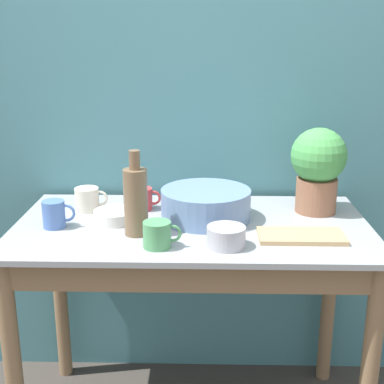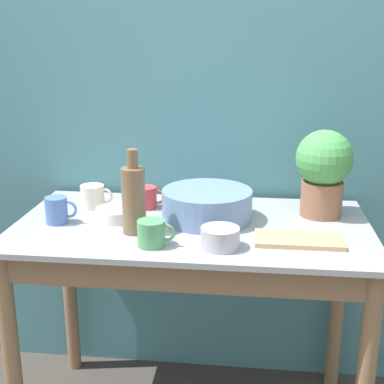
# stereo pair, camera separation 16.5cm
# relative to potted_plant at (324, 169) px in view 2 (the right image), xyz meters

# --- Properties ---
(wall_back) EXTENTS (6.00, 0.05, 2.40)m
(wall_back) POSITION_rel_potted_plant_xyz_m (-0.48, 0.25, 0.16)
(wall_back) COLOR teal
(wall_back) RESTS_ON ground_plane
(counter_table) EXTENTS (1.29, 0.70, 0.85)m
(counter_table) POSITION_rel_potted_plant_xyz_m (-0.48, -0.17, -0.35)
(counter_table) COLOR #846647
(counter_table) RESTS_ON ground_plane
(potted_plant) EXTENTS (0.21, 0.21, 0.33)m
(potted_plant) POSITION_rel_potted_plant_xyz_m (0.00, 0.00, 0.00)
(potted_plant) COLOR #8C5B42
(potted_plant) RESTS_ON counter_table
(bowl_wash_large) EXTENTS (0.33, 0.33, 0.11)m
(bowl_wash_large) POSITION_rel_potted_plant_xyz_m (-0.43, -0.09, -0.13)
(bowl_wash_large) COLOR #6684B2
(bowl_wash_large) RESTS_ON counter_table
(bottle_tall) EXTENTS (0.08, 0.08, 0.29)m
(bottle_tall) POSITION_rel_potted_plant_xyz_m (-0.66, -0.26, -0.06)
(bottle_tall) COLOR brown
(bottle_tall) RESTS_ON counter_table
(mug_blue) EXTENTS (0.12, 0.08, 0.10)m
(mug_blue) POSITION_rel_potted_plant_xyz_m (-0.96, -0.20, -0.13)
(mug_blue) COLOR #4C70B7
(mug_blue) RESTS_ON counter_table
(mug_green) EXTENTS (0.13, 0.09, 0.09)m
(mug_green) POSITION_rel_potted_plant_xyz_m (-0.58, -0.37, -0.14)
(mug_green) COLOR #4C935B
(mug_green) RESTS_ON counter_table
(mug_cream) EXTENTS (0.13, 0.09, 0.09)m
(mug_cream) POSITION_rel_potted_plant_xyz_m (-0.88, -0.01, -0.14)
(mug_cream) COLOR beige
(mug_cream) RESTS_ON counter_table
(mug_red) EXTENTS (0.12, 0.08, 0.09)m
(mug_red) POSITION_rel_potted_plant_xyz_m (-0.67, 0.01, -0.14)
(mug_red) COLOR #C63838
(mug_red) RESTS_ON counter_table
(bowl_small_steel) EXTENTS (0.13, 0.13, 0.07)m
(bowl_small_steel) POSITION_rel_potted_plant_xyz_m (-0.36, -0.36, -0.15)
(bowl_small_steel) COLOR #A8A8B2
(bowl_small_steel) RESTS_ON counter_table
(bowl_small_enamel_white) EXTENTS (0.16, 0.16, 0.04)m
(bowl_small_enamel_white) POSITION_rel_potted_plant_xyz_m (-0.76, -0.13, -0.16)
(bowl_small_enamel_white) COLOR silver
(bowl_small_enamel_white) RESTS_ON counter_table
(tray_board) EXTENTS (0.29, 0.14, 0.02)m
(tray_board) POSITION_rel_potted_plant_xyz_m (-0.10, -0.28, -0.17)
(tray_board) COLOR tan
(tray_board) RESTS_ON counter_table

